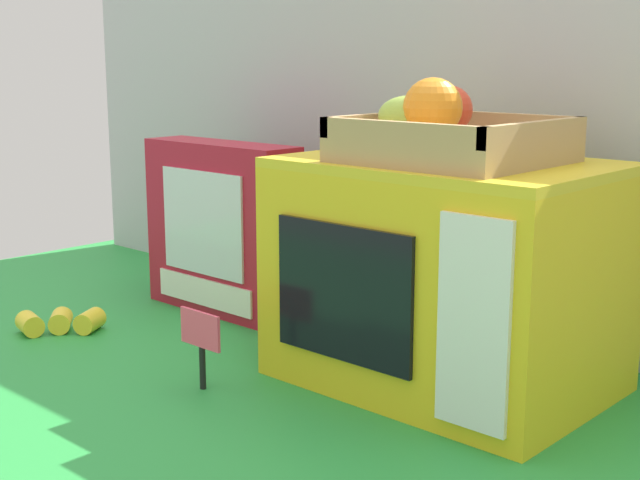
# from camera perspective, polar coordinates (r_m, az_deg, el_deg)

# --- Properties ---
(ground_plane) EXTENTS (1.70, 1.70, 0.00)m
(ground_plane) POSITION_cam_1_polar(r_m,az_deg,el_deg) (1.27, 0.65, -6.74)
(ground_plane) COLOR green
(ground_plane) RESTS_ON ground
(display_back_panel) EXTENTS (1.61, 0.03, 0.59)m
(display_back_panel) POSITION_cam_1_polar(r_m,az_deg,el_deg) (1.37, 6.39, 7.09)
(display_back_panel) COLOR #B7BABF
(display_back_panel) RESTS_ON ground
(toy_microwave) EXTENTS (0.39, 0.28, 0.28)m
(toy_microwave) POSITION_cam_1_polar(r_m,az_deg,el_deg) (1.10, 8.10, -2.17)
(toy_microwave) COLOR yellow
(toy_microwave) RESTS_ON ground
(food_groups_crate) EXTENTS (0.23, 0.22, 0.10)m
(food_groups_crate) POSITION_cam_1_polar(r_m,az_deg,el_deg) (1.06, 8.17, 6.70)
(food_groups_crate) COLOR tan
(food_groups_crate) RESTS_ON toy_microwave
(cookie_set_box) EXTENTS (0.29, 0.08, 0.27)m
(cookie_set_box) POSITION_cam_1_polar(r_m,az_deg,el_deg) (1.42, -6.36, 0.76)
(cookie_set_box) COLOR #B2192D
(cookie_set_box) RESTS_ON ground
(price_sign) EXTENTS (0.07, 0.01, 0.10)m
(price_sign) POSITION_cam_1_polar(r_m,az_deg,el_deg) (1.10, -7.57, -6.31)
(price_sign) COLOR black
(price_sign) RESTS_ON ground
(loose_toy_banana) EXTENTS (0.10, 0.12, 0.03)m
(loose_toy_banana) POSITION_cam_1_polar(r_m,az_deg,el_deg) (1.38, -16.42, -5.10)
(loose_toy_banana) COLOR yellow
(loose_toy_banana) RESTS_ON ground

